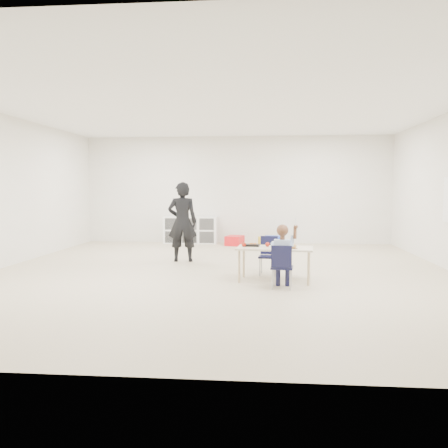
# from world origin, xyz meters

# --- Properties ---
(room) EXTENTS (9.00, 9.02, 2.80)m
(room) POSITION_xyz_m (0.00, 0.00, 1.40)
(room) COLOR #C0B494
(room) RESTS_ON ground
(table) EXTENTS (1.22, 0.70, 0.54)m
(table) POSITION_xyz_m (0.92, -0.62, 0.27)
(table) COLOR beige
(table) RESTS_ON ground
(chair_near) EXTENTS (0.34, 0.32, 0.64)m
(chair_near) POSITION_xyz_m (1.02, -1.14, 0.32)
(chair_near) COLOR black
(chair_near) RESTS_ON ground
(chair_far) EXTENTS (0.34, 0.32, 0.64)m
(chair_far) POSITION_xyz_m (0.82, -0.09, 0.32)
(chair_far) COLOR black
(chair_far) RESTS_ON ground
(child) EXTENTS (0.47, 0.47, 1.01)m
(child) POSITION_xyz_m (1.02, -1.14, 0.51)
(child) COLOR #BAD6FC
(child) RESTS_ON chair_near
(lunch_tray_near) EXTENTS (0.24, 0.18, 0.03)m
(lunch_tray_near) POSITION_xyz_m (0.99, -0.55, 0.55)
(lunch_tray_near) COLOR black
(lunch_tray_near) RESTS_ON table
(lunch_tray_far) EXTENTS (0.24, 0.18, 0.03)m
(lunch_tray_far) POSITION_xyz_m (0.57, -0.53, 0.55)
(lunch_tray_far) COLOR black
(lunch_tray_far) RESTS_ON table
(milk_carton) EXTENTS (0.08, 0.08, 0.10)m
(milk_carton) POSITION_xyz_m (0.91, -0.73, 0.59)
(milk_carton) COLOR white
(milk_carton) RESTS_ON table
(bread_roll) EXTENTS (0.09, 0.09, 0.07)m
(bread_roll) POSITION_xyz_m (1.20, -0.76, 0.57)
(bread_roll) COLOR tan
(bread_roll) RESTS_ON table
(apple_near) EXTENTS (0.07, 0.07, 0.07)m
(apple_near) POSITION_xyz_m (0.81, -0.58, 0.57)
(apple_near) COLOR #9E1C0E
(apple_near) RESTS_ON table
(apple_far) EXTENTS (0.07, 0.07, 0.07)m
(apple_far) POSITION_xyz_m (0.43, -0.60, 0.57)
(apple_far) COLOR #9E1C0E
(apple_far) RESTS_ON table
(cubby_shelf) EXTENTS (1.40, 0.40, 0.70)m
(cubby_shelf) POSITION_xyz_m (-1.20, 4.28, 0.35)
(cubby_shelf) COLOR white
(cubby_shelf) RESTS_ON ground
(adult) EXTENTS (0.61, 0.44, 1.57)m
(adult) POSITION_xyz_m (-0.87, 1.24, 0.79)
(adult) COLOR black
(adult) RESTS_ON ground
(bin_red) EXTENTS (0.49, 0.57, 0.24)m
(bin_red) POSITION_xyz_m (-0.02, 3.95, 0.12)
(bin_red) COLOR red
(bin_red) RESTS_ON ground
(bin_yellow) EXTENTS (0.44, 0.51, 0.21)m
(bin_yellow) POSITION_xyz_m (0.80, 3.94, 0.11)
(bin_yellow) COLOR yellow
(bin_yellow) RESTS_ON ground
(bin_blue) EXTENTS (0.39, 0.50, 0.24)m
(bin_blue) POSITION_xyz_m (0.94, 3.88, 0.12)
(bin_blue) COLOR blue
(bin_blue) RESTS_ON ground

